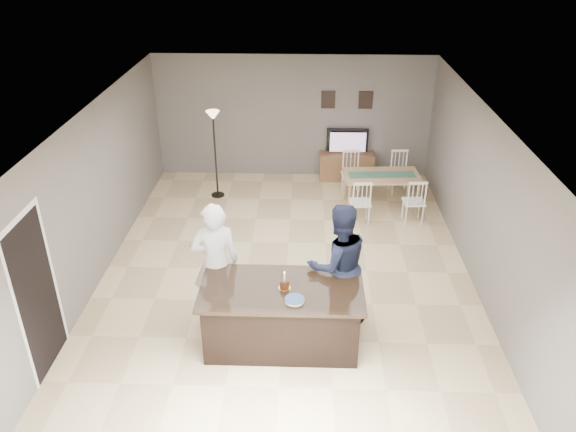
{
  "coord_description": "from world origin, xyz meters",
  "views": [
    {
      "loc": [
        0.29,
        -7.84,
        5.15
      ],
      "look_at": [
        0.03,
        -0.3,
        1.17
      ],
      "focal_mm": 35.0,
      "sensor_mm": 36.0,
      "label": 1
    }
  ],
  "objects_px": {
    "floor_lamp": "(214,131)",
    "tv_console": "(347,166)",
    "kitchen_island": "(282,315)",
    "birthday_cake": "(284,284)",
    "dining_table": "(381,180)",
    "plate_stack": "(295,300)",
    "woman": "(215,263)",
    "television": "(348,141)",
    "man": "(338,265)"
  },
  "relations": [
    {
      "from": "television",
      "to": "birthday_cake",
      "type": "relative_size",
      "value": 3.64
    },
    {
      "from": "kitchen_island",
      "to": "dining_table",
      "type": "relative_size",
      "value": 1.22
    },
    {
      "from": "kitchen_island",
      "to": "television",
      "type": "relative_size",
      "value": 2.35
    },
    {
      "from": "birthday_cake",
      "to": "floor_lamp",
      "type": "distance_m",
      "value": 4.89
    },
    {
      "from": "plate_stack",
      "to": "floor_lamp",
      "type": "relative_size",
      "value": 0.14
    },
    {
      "from": "kitchen_island",
      "to": "woman",
      "type": "distance_m",
      "value": 1.19
    },
    {
      "from": "tv_console",
      "to": "plate_stack",
      "type": "height_order",
      "value": "plate_stack"
    },
    {
      "from": "plate_stack",
      "to": "floor_lamp",
      "type": "height_order",
      "value": "floor_lamp"
    },
    {
      "from": "kitchen_island",
      "to": "floor_lamp",
      "type": "xyz_separation_m",
      "value": [
        -1.56,
        4.6,
        0.97
      ]
    },
    {
      "from": "plate_stack",
      "to": "dining_table",
      "type": "bearing_deg",
      "value": 70.12
    },
    {
      "from": "man",
      "to": "kitchen_island",
      "type": "bearing_deg",
      "value": 18.35
    },
    {
      "from": "kitchen_island",
      "to": "plate_stack",
      "type": "distance_m",
      "value": 0.57
    },
    {
      "from": "floor_lamp",
      "to": "tv_console",
      "type": "bearing_deg",
      "value": 19.38
    },
    {
      "from": "tv_console",
      "to": "woman",
      "type": "xyz_separation_m",
      "value": [
        -2.15,
        -5.02,
        0.62
      ]
    },
    {
      "from": "kitchen_island",
      "to": "birthday_cake",
      "type": "height_order",
      "value": "birthday_cake"
    },
    {
      "from": "television",
      "to": "birthday_cake",
      "type": "bearing_deg",
      "value": 78.35
    },
    {
      "from": "plate_stack",
      "to": "birthday_cake",
      "type": "bearing_deg",
      "value": 116.17
    },
    {
      "from": "man",
      "to": "dining_table",
      "type": "bearing_deg",
      "value": -123.23
    },
    {
      "from": "dining_table",
      "to": "kitchen_island",
      "type": "bearing_deg",
      "value": -116.88
    },
    {
      "from": "tv_console",
      "to": "floor_lamp",
      "type": "xyz_separation_m",
      "value": [
        -2.76,
        -0.97,
        1.13
      ]
    },
    {
      "from": "kitchen_island",
      "to": "plate_stack",
      "type": "relative_size",
      "value": 8.5
    },
    {
      "from": "television",
      "to": "woman",
      "type": "relative_size",
      "value": 0.5
    },
    {
      "from": "woman",
      "to": "kitchen_island",
      "type": "bearing_deg",
      "value": 136.59
    },
    {
      "from": "man",
      "to": "birthday_cake",
      "type": "height_order",
      "value": "man"
    },
    {
      "from": "television",
      "to": "plate_stack",
      "type": "bearing_deg",
      "value": 80.21
    },
    {
      "from": "birthday_cake",
      "to": "floor_lamp",
      "type": "bearing_deg",
      "value": 109.12
    },
    {
      "from": "kitchen_island",
      "to": "floor_lamp",
      "type": "distance_m",
      "value": 4.95
    },
    {
      "from": "kitchen_island",
      "to": "woman",
      "type": "xyz_separation_m",
      "value": [
        -0.95,
        0.55,
        0.46
      ]
    },
    {
      "from": "dining_table",
      "to": "woman",
      "type": "bearing_deg",
      "value": -130.68
    },
    {
      "from": "floor_lamp",
      "to": "woman",
      "type": "bearing_deg",
      "value": -81.47
    },
    {
      "from": "kitchen_island",
      "to": "birthday_cake",
      "type": "bearing_deg",
      "value": -1.8
    },
    {
      "from": "dining_table",
      "to": "floor_lamp",
      "type": "relative_size",
      "value": 0.96
    },
    {
      "from": "man",
      "to": "birthday_cake",
      "type": "distance_m",
      "value": 0.91
    },
    {
      "from": "dining_table",
      "to": "floor_lamp",
      "type": "xyz_separation_m",
      "value": [
        -3.36,
        0.4,
        0.85
      ]
    },
    {
      "from": "woman",
      "to": "floor_lamp",
      "type": "distance_m",
      "value": 4.13
    },
    {
      "from": "kitchen_island",
      "to": "television",
      "type": "bearing_deg",
      "value": 77.99
    },
    {
      "from": "dining_table",
      "to": "tv_console",
      "type": "bearing_deg",
      "value": 109.97
    },
    {
      "from": "television",
      "to": "dining_table",
      "type": "bearing_deg",
      "value": 112.62
    },
    {
      "from": "tv_console",
      "to": "woman",
      "type": "distance_m",
      "value": 5.5
    },
    {
      "from": "birthday_cake",
      "to": "dining_table",
      "type": "bearing_deg",
      "value": 67.24
    },
    {
      "from": "television",
      "to": "plate_stack",
      "type": "distance_m",
      "value": 6.01
    },
    {
      "from": "woman",
      "to": "birthday_cake",
      "type": "height_order",
      "value": "woman"
    },
    {
      "from": "television",
      "to": "woman",
      "type": "bearing_deg",
      "value": 67.1
    },
    {
      "from": "television",
      "to": "kitchen_island",
      "type": "bearing_deg",
      "value": 77.99
    },
    {
      "from": "kitchen_island",
      "to": "birthday_cake",
      "type": "xyz_separation_m",
      "value": [
        0.04,
        -0.0,
        0.51
      ]
    },
    {
      "from": "birthday_cake",
      "to": "dining_table",
      "type": "xyz_separation_m",
      "value": [
        1.76,
        4.2,
        -0.38
      ]
    },
    {
      "from": "television",
      "to": "floor_lamp",
      "type": "bearing_deg",
      "value": 20.66
    },
    {
      "from": "woman",
      "to": "plate_stack",
      "type": "distance_m",
      "value": 1.4
    },
    {
      "from": "man",
      "to": "floor_lamp",
      "type": "bearing_deg",
      "value": -77.56
    },
    {
      "from": "tv_console",
      "to": "television",
      "type": "bearing_deg",
      "value": 90.0
    }
  ]
}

